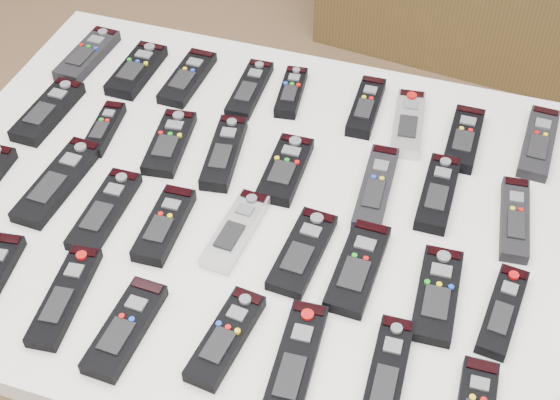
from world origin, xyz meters
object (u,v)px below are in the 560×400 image
(remote_2, at_px, (188,78))
(remote_17, at_px, (515,219))
(remote_7, at_px, (464,139))
(remote_23, at_px, (236,230))
(remote_3, at_px, (250,89))
(remote_33, at_px, (226,338))
(remote_8, at_px, (539,143))
(remote_22, at_px, (164,225))
(remote_1, at_px, (137,70))
(remote_24, at_px, (303,252))
(remote_25, at_px, (358,267))
(remote_31, at_px, (65,296))
(remote_27, at_px, (503,311))
(remote_10, at_px, (48,111))
(remote_0, at_px, (88,55))
(remote_14, at_px, (286,169))
(remote_12, at_px, (170,143))
(remote_16, at_px, (438,193))
(remote_20, at_px, (58,181))
(remote_11, at_px, (104,129))
(remote_5, at_px, (366,107))
(remote_32, at_px, (125,328))
(remote_4, at_px, (291,92))
(remote_13, at_px, (224,153))
(remote_21, at_px, (105,210))
(remote_6, at_px, (408,124))
(remote_34, at_px, (295,364))
(remote_15, at_px, (376,188))
(remote_35, at_px, (387,375))
(remote_26, at_px, (437,294))

(remote_2, distance_m, remote_17, 0.69)
(remote_7, distance_m, remote_23, 0.47)
(remote_3, relative_size, remote_33, 1.03)
(remote_23, bearing_deg, remote_8, 43.92)
(remote_22, bearing_deg, remote_1, 118.91)
(remote_24, height_order, remote_25, remote_25)
(remote_17, distance_m, remote_31, 0.73)
(remote_27, bearing_deg, remote_10, 173.25)
(remote_17, relative_size, remote_27, 1.08)
(remote_0, bearing_deg, remote_31, -62.49)
(remote_14, bearing_deg, remote_12, 178.03)
(remote_16, distance_m, remote_20, 0.65)
(remote_11, xyz_separation_m, remote_27, (0.75, -0.19, -0.00))
(remote_5, xyz_separation_m, remote_31, (-0.32, -0.58, -0.00))
(remote_16, distance_m, remote_27, 0.25)
(remote_1, bearing_deg, remote_2, 6.54)
(remote_20, height_order, remote_32, remote_32)
(remote_4, relative_size, remote_5, 0.86)
(remote_10, bearing_deg, remote_14, 0.66)
(remote_13, xyz_separation_m, remote_24, (0.20, -0.18, -0.00))
(remote_17, height_order, remote_21, remote_17)
(remote_6, distance_m, remote_34, 0.56)
(remote_15, bearing_deg, remote_13, 176.31)
(remote_0, xyz_separation_m, remote_15, (0.65, -0.20, 0.00))
(remote_20, bearing_deg, remote_34, -21.47)
(remote_10, height_order, remote_24, remote_10)
(remote_6, bearing_deg, remote_5, 157.54)
(remote_24, xyz_separation_m, remote_35, (0.18, -0.18, 0.00))
(remote_20, height_order, remote_22, remote_22)
(remote_3, bearing_deg, remote_13, -86.20)
(remote_12, height_order, remote_25, remote_25)
(remote_7, bearing_deg, remote_12, -160.89)
(remote_13, relative_size, remote_32, 1.07)
(remote_6, relative_size, remote_34, 0.86)
(remote_6, distance_m, remote_13, 0.35)
(remote_1, height_order, remote_14, remote_1)
(remote_12, relative_size, remote_31, 0.89)
(remote_1, distance_m, remote_4, 0.32)
(remote_3, height_order, remote_14, remote_14)
(remote_11, bearing_deg, remote_25, -25.21)
(remote_4, distance_m, remote_14, 0.22)
(remote_20, bearing_deg, remote_16, 18.05)
(remote_21, distance_m, remote_25, 0.43)
(remote_26, xyz_separation_m, remote_35, (-0.04, -0.16, 0.00))
(remote_21, relative_size, remote_24, 1.05)
(remote_4, bearing_deg, remote_23, -93.15)
(remote_25, bearing_deg, remote_13, 149.63)
(remote_16, xyz_separation_m, remote_17, (0.13, -0.02, -0.00))
(remote_17, relative_size, remote_32, 1.05)
(remote_4, distance_m, remote_10, 0.47)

